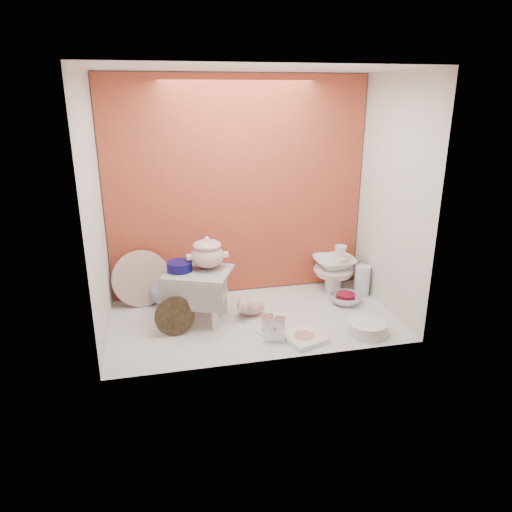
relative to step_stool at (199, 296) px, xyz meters
The scene contains 17 objects.
ground 0.38m from the step_stool, 12.20° to the right, with size 1.80×1.80×0.00m, color silver.
niche_shell 0.84m from the step_stool, 17.80° to the left, with size 1.86×1.03×1.53m.
step_stool is the anchor object (origin of this frame).
soup_tureen 0.28m from the step_stool, 30.15° to the left, with size 0.25×0.25×0.21m, color white, non-canonical shape.
cobalt_bowl 0.23m from the step_stool, 163.88° to the left, with size 0.16×0.16×0.06m, color #0C0A4D.
floral_platter 0.47m from the step_stool, 139.21° to the left, with size 0.39×0.09×0.38m, color silver, non-canonical shape.
blue_white_vase 0.35m from the step_stool, 123.74° to the left, with size 0.22×0.22×0.23m, color silver.
lacquer_tray 0.24m from the step_stool, 134.57° to the right, with size 0.24×0.05×0.24m, color black, non-canonical shape.
mantel_clock 0.55m from the step_stool, 44.09° to the right, with size 0.12×0.04×0.17m, color silver.
plush_pig 0.35m from the step_stool, ahead, with size 0.23×0.16×0.13m, color tan.
teacup_saucer 0.50m from the step_stool, 32.14° to the right, with size 0.18×0.18×0.01m, color white.
gold_rim_teacup 0.48m from the step_stool, 32.14° to the right, with size 0.11×0.11×0.09m, color white.
lattice_dish 0.71m from the step_stool, 35.54° to the right, with size 0.22×0.22×0.03m, color white.
dinner_plate_stack 1.05m from the step_stool, 23.05° to the right, with size 0.24×0.24×0.07m, color white.
crystal_bowl 1.01m from the step_stool, ahead, with size 0.21×0.21×0.07m, color silver.
clear_glass_vase 1.18m from the step_stool, ahead, with size 0.11×0.11×0.22m, color silver.
porcelain_tower 1.04m from the step_stool, 14.82° to the left, with size 0.30×0.30×0.34m, color white, non-canonical shape.
Camera 1 is at (-0.58, -2.66, 1.38)m, focal length 33.15 mm.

